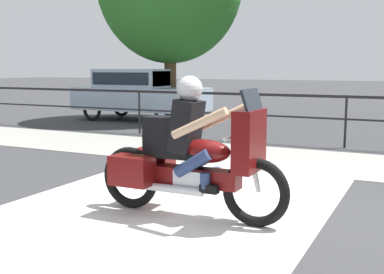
# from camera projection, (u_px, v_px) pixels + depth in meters

# --- Properties ---
(ground_plane) EXTENTS (120.00, 120.00, 0.00)m
(ground_plane) POSITION_uv_depth(u_px,v_px,m) (273.00, 215.00, 5.55)
(ground_plane) COLOR #38383A
(sidewalk_band) EXTENTS (44.00, 2.40, 0.01)m
(sidewalk_band) POSITION_uv_depth(u_px,v_px,m) (328.00, 163.00, 8.57)
(sidewalk_band) COLOR #99968E
(sidewalk_band) RESTS_ON ground
(crosswalk_band) EXTENTS (3.71, 6.00, 0.01)m
(crosswalk_band) POSITION_uv_depth(u_px,v_px,m) (169.00, 205.00, 5.92)
(crosswalk_band) COLOR silver
(crosswalk_band) RESTS_ON ground
(fence_railing) EXTENTS (36.00, 0.05, 1.11)m
(fence_railing) POSITION_uv_depth(u_px,v_px,m) (346.00, 107.00, 10.04)
(fence_railing) COLOR black
(fence_railing) RESTS_ON ground
(motorcycle) EXTENTS (2.32, 0.76, 1.60)m
(motorcycle) POSITION_uv_depth(u_px,v_px,m) (189.00, 156.00, 5.39)
(motorcycle) COLOR black
(motorcycle) RESTS_ON ground
(parked_car) EXTENTS (4.28, 1.77, 1.64)m
(parked_car) POSITION_uv_depth(u_px,v_px,m) (138.00, 91.00, 15.40)
(parked_car) COLOR #9EB2C6
(parked_car) RESTS_ON ground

